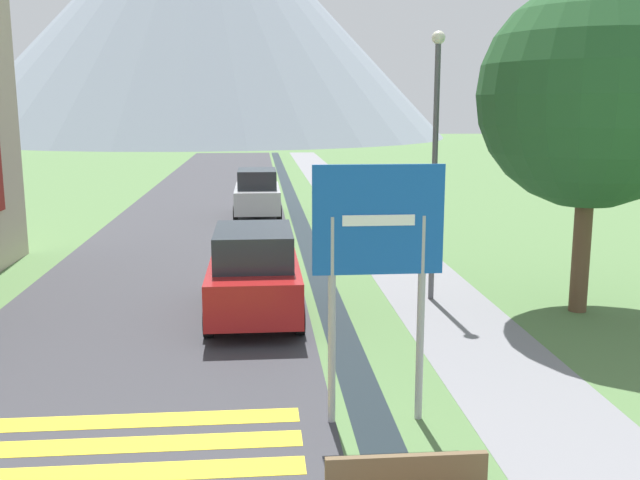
{
  "coord_description": "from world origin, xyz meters",
  "views": [
    {
      "loc": [
        -0.28,
        -4.0,
        4.2
      ],
      "look_at": [
        0.93,
        10.0,
        1.53
      ],
      "focal_mm": 40.0,
      "sensor_mm": 36.0,
      "label": 1
    }
  ],
  "objects_px": {
    "parked_car_far": "(257,193)",
    "tree_by_path": "(592,96)",
    "streetlamp": "(435,146)",
    "road_sign": "(378,252)",
    "parked_car_near": "(254,273)"
  },
  "relations": [
    {
      "from": "parked_car_far",
      "to": "parked_car_near",
      "type": "bearing_deg",
      "value": -90.27
    },
    {
      "from": "road_sign",
      "to": "streetlamp",
      "type": "relative_size",
      "value": 0.61
    },
    {
      "from": "parked_car_near",
      "to": "streetlamp",
      "type": "relative_size",
      "value": 0.71
    },
    {
      "from": "road_sign",
      "to": "parked_car_far",
      "type": "bearing_deg",
      "value": 95.01
    },
    {
      "from": "streetlamp",
      "to": "parked_car_near",
      "type": "bearing_deg",
      "value": -165.45
    },
    {
      "from": "road_sign",
      "to": "tree_by_path",
      "type": "relative_size",
      "value": 0.52
    },
    {
      "from": "road_sign",
      "to": "tree_by_path",
      "type": "height_order",
      "value": "tree_by_path"
    },
    {
      "from": "parked_car_near",
      "to": "parked_car_far",
      "type": "distance_m",
      "value": 13.04
    },
    {
      "from": "streetlamp",
      "to": "tree_by_path",
      "type": "xyz_separation_m",
      "value": [
        2.81,
        -1.17,
        1.04
      ]
    },
    {
      "from": "parked_car_near",
      "to": "parked_car_far",
      "type": "relative_size",
      "value": 1.03
    },
    {
      "from": "parked_car_far",
      "to": "tree_by_path",
      "type": "height_order",
      "value": "tree_by_path"
    },
    {
      "from": "road_sign",
      "to": "parked_car_near",
      "type": "height_order",
      "value": "road_sign"
    },
    {
      "from": "parked_car_near",
      "to": "tree_by_path",
      "type": "bearing_deg",
      "value": -1.47
    },
    {
      "from": "parked_car_near",
      "to": "parked_car_far",
      "type": "bearing_deg",
      "value": 89.73
    },
    {
      "from": "road_sign",
      "to": "tree_by_path",
      "type": "bearing_deg",
      "value": 43.7
    }
  ]
}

